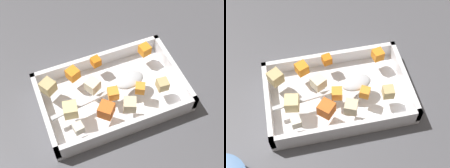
{
  "view_description": "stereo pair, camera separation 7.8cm",
  "coord_description": "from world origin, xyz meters",
  "views": [
    {
      "loc": [
        -0.18,
        -0.4,
        0.71
      ],
      "look_at": [
        -0.02,
        0.01,
        0.06
      ],
      "focal_mm": 51.71,
      "sensor_mm": 36.0,
      "label": 1
    },
    {
      "loc": [
        -0.11,
        -0.42,
        0.71
      ],
      "look_at": [
        -0.02,
        0.01,
        0.06
      ],
      "focal_mm": 51.71,
      "sensor_mm": 36.0,
      "label": 2
    }
  ],
  "objects": [
    {
      "name": "potato_chunk_near_left",
      "position": [
        -0.16,
        0.06,
        0.07
      ],
      "size": [
        0.04,
        0.04,
        0.03
      ],
      "primitive_type": "cube",
      "rotation": [
        0.0,
        0.0,
        3.69
      ],
      "color": "tan",
      "rests_on": "baking_dish"
    },
    {
      "name": "baking_dish",
      "position": [
        -0.02,
        0.01,
        0.02
      ],
      "size": [
        0.36,
        0.23,
        0.05
      ],
      "color": "silver",
      "rests_on": "ground_plane"
    },
    {
      "name": "serving_spoon",
      "position": [
        0.01,
        0.0,
        0.06
      ],
      "size": [
        0.25,
        0.06,
        0.02
      ],
      "rotation": [
        0.0,
        0.0,
        3.27
      ],
      "color": "silver",
      "rests_on": "baking_dish"
    },
    {
      "name": "parsnip_chunk_corner_sw",
      "position": [
        -0.13,
        -0.07,
        0.07
      ],
      "size": [
        0.02,
        0.02,
        0.02
      ],
      "primitive_type": "cube",
      "rotation": [
        0.0,
        0.0,
        3.27
      ],
      "color": "silver",
      "rests_on": "baking_dish"
    },
    {
      "name": "carrot_chunk_far_left",
      "position": [
        0.1,
        0.08,
        0.07
      ],
      "size": [
        0.03,
        0.03,
        0.03
      ],
      "primitive_type": "cube",
      "rotation": [
        0.0,
        0.0,
        3.35
      ],
      "color": "orange",
      "rests_on": "baking_dish"
    },
    {
      "name": "carrot_chunk_corner_ne",
      "position": [
        -0.03,
        0.09,
        0.07
      ],
      "size": [
        0.03,
        0.03,
        0.02
      ],
      "primitive_type": "cube",
      "rotation": [
        0.0,
        0.0,
        4.9
      ],
      "color": "orange",
      "rests_on": "baking_dish"
    },
    {
      "name": "potato_chunk_heap_side",
      "position": [
        -0.0,
        -0.06,
        0.07
      ],
      "size": [
        0.04,
        0.04,
        0.03
      ],
      "primitive_type": "cube",
      "rotation": [
        0.0,
        0.0,
        5.87
      ],
      "color": "beige",
      "rests_on": "baking_dish"
    },
    {
      "name": "carrot_chunk_mid_right",
      "position": [
        -0.02,
        -0.02,
        0.07
      ],
      "size": [
        0.03,
        0.03,
        0.03
      ],
      "primitive_type": "cube",
      "rotation": [
        0.0,
        0.0,
        4.55
      ],
      "color": "orange",
      "rests_on": "baking_dish"
    },
    {
      "name": "potato_chunk_heap_top",
      "position": [
        0.1,
        -0.04,
        0.07
      ],
      "size": [
        0.03,
        0.03,
        0.03
      ],
      "primitive_type": "cube",
      "rotation": [
        0.0,
        0.0,
        4.63
      ],
      "color": "tan",
      "rests_on": "baking_dish"
    },
    {
      "name": "carrot_chunk_under_handle",
      "position": [
        0.04,
        -0.03,
        0.07
      ],
      "size": [
        0.03,
        0.03,
        0.02
      ],
      "primitive_type": "cube",
      "rotation": [
        0.0,
        0.0,
        5.78
      ],
      "color": "orange",
      "rests_on": "baking_dish"
    },
    {
      "name": "carrot_chunk_corner_nw",
      "position": [
        -0.09,
        0.07,
        0.07
      ],
      "size": [
        0.04,
        0.04,
        0.03
      ],
      "primitive_type": "cube",
      "rotation": [
        0.0,
        0.0,
        1.97
      ],
      "color": "orange",
      "rests_on": "baking_dish"
    },
    {
      "name": "potato_chunk_near_right",
      "position": [
        -0.06,
        0.02,
        0.07
      ],
      "size": [
        0.04,
        0.04,
        0.03
      ],
      "primitive_type": "cube",
      "rotation": [
        0.0,
        0.0,
        2.1
      ],
      "color": "beige",
      "rests_on": "baking_dish"
    },
    {
      "name": "potato_chunk_back_center",
      "position": [
        -0.13,
        -0.02,
        0.07
      ],
      "size": [
        0.04,
        0.04,
        0.03
      ],
      "primitive_type": "cube",
      "rotation": [
        0.0,
        0.0,
        6.11
      ],
      "color": "#E0CC89",
      "rests_on": "baking_dish"
    },
    {
      "name": "ground_plane",
      "position": [
        0.0,
        0.0,
        0.0
      ],
      "size": [
        4.0,
        4.0,
        0.0
      ],
      "primitive_type": "plane",
      "color": "#4C4C51"
    },
    {
      "name": "carrot_chunk_corner_se",
      "position": [
        -0.06,
        -0.06,
        0.07
      ],
      "size": [
        0.05,
        0.05,
        0.03
      ],
      "primitive_type": "cube",
      "rotation": [
        0.0,
        0.0,
        2.39
      ],
      "color": "orange",
      "rests_on": "baking_dish"
    }
  ]
}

